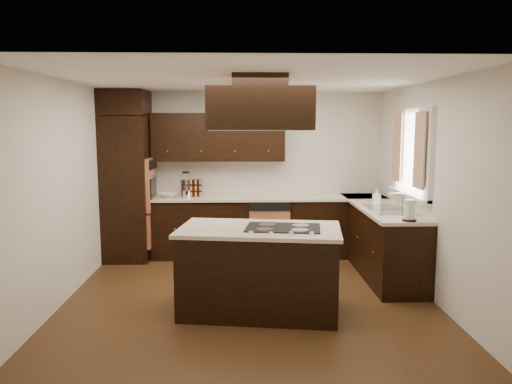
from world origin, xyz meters
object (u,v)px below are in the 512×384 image
oven_column (128,188)px  range_hood (259,109)px  spice_rack (191,188)px  island (260,272)px

oven_column → range_hood: range_hood is taller
range_hood → spice_rack: (-0.94, 2.35, -1.11)m
oven_column → island: (1.88, -2.21, -0.62)m
range_hood → oven_column: bearing=129.7°
oven_column → range_hood: bearing=-50.3°
range_hood → island: bearing=82.8°
oven_column → range_hood: (1.88, -2.25, 1.10)m
island → range_hood: range_hood is taller
island → spice_rack: (-0.95, 2.30, 0.61)m
island → spice_rack: size_ratio=5.29×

